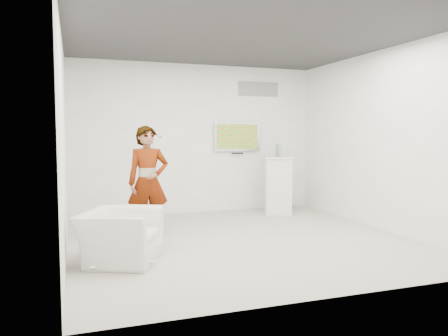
# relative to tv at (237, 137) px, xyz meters

# --- Properties ---
(room) EXTENTS (5.01, 5.01, 3.00)m
(room) POSITION_rel_tv_xyz_m (-0.85, -2.45, -0.05)
(room) COLOR #A39F95
(room) RESTS_ON ground
(tv) EXTENTS (1.00, 0.08, 0.60)m
(tv) POSITION_rel_tv_xyz_m (0.00, 0.00, 0.00)
(tv) COLOR silver
(tv) RESTS_ON room
(logo_decal) EXTENTS (0.90, 0.02, 0.30)m
(logo_decal) POSITION_rel_tv_xyz_m (0.50, 0.04, 1.00)
(logo_decal) COLOR gray
(logo_decal) RESTS_ON room
(person) EXTENTS (0.64, 0.44, 1.73)m
(person) POSITION_rel_tv_xyz_m (-2.16, -1.89, -0.69)
(person) COLOR silver
(person) RESTS_ON room
(armchair) EXTENTS (1.21, 1.27, 0.65)m
(armchair) POSITION_rel_tv_xyz_m (-2.70, -3.02, -1.23)
(armchair) COLOR silver
(armchair) RESTS_ON room
(pedestal) EXTENTS (0.71, 0.71, 1.15)m
(pedestal) POSITION_rel_tv_xyz_m (0.65, -0.63, -0.98)
(pedestal) COLOR silver
(pedestal) RESTS_ON room
(floor_uplight) EXTENTS (0.22, 0.22, 0.29)m
(floor_uplight) POSITION_rel_tv_xyz_m (1.19, -0.11, -1.41)
(floor_uplight) COLOR silver
(floor_uplight) RESTS_ON room
(vitrine) EXTENTS (0.47, 0.47, 0.35)m
(vitrine) POSITION_rel_tv_xyz_m (0.65, -0.63, -0.23)
(vitrine) COLOR silver
(vitrine) RESTS_ON pedestal
(console) EXTENTS (0.08, 0.18, 0.24)m
(console) POSITION_rel_tv_xyz_m (0.65, -0.63, -0.28)
(console) COLOR silver
(console) RESTS_ON pedestal
(wii_remote) EXTENTS (0.08, 0.15, 0.04)m
(wii_remote) POSITION_rel_tv_xyz_m (-1.92, -1.73, 0.01)
(wii_remote) COLOR silver
(wii_remote) RESTS_ON person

